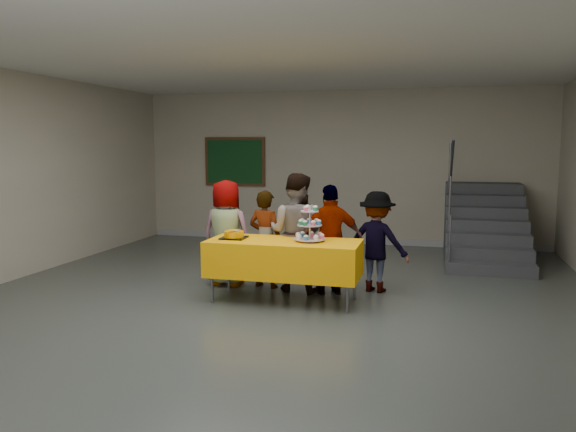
# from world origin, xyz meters

# --- Properties ---
(room_shell) EXTENTS (10.00, 10.04, 3.02)m
(room_shell) POSITION_xyz_m (0.00, 0.02, 2.13)
(room_shell) COLOR #4C514C
(room_shell) RESTS_ON ground
(bake_table) EXTENTS (1.88, 0.78, 0.77)m
(bake_table) POSITION_xyz_m (0.08, 0.60, 0.56)
(bake_table) COLOR #595960
(bake_table) RESTS_ON ground
(cupcake_stand) EXTENTS (0.38, 0.38, 0.44)m
(cupcake_stand) POSITION_xyz_m (0.40, 0.62, 0.94)
(cupcake_stand) COLOR silver
(cupcake_stand) RESTS_ON bake_table
(bear_cake) EXTENTS (0.32, 0.36, 0.12)m
(bear_cake) POSITION_xyz_m (-0.57, 0.58, 0.83)
(bear_cake) COLOR black
(bear_cake) RESTS_ON bake_table
(schoolchild_a) EXTENTS (0.75, 0.52, 1.46)m
(schoolchild_a) POSITION_xyz_m (-0.91, 1.21, 0.73)
(schoolchild_a) COLOR slate
(schoolchild_a) RESTS_ON ground
(schoolchild_b) EXTENTS (0.55, 0.42, 1.33)m
(schoolchild_b) POSITION_xyz_m (-0.35, 1.23, 0.67)
(schoolchild_b) COLOR slate
(schoolchild_b) RESTS_ON ground
(schoolchild_c) EXTENTS (0.84, 0.70, 1.57)m
(schoolchild_c) POSITION_xyz_m (0.09, 1.15, 0.79)
(schoolchild_c) COLOR slate
(schoolchild_c) RESTS_ON ground
(schoolchild_d) EXTENTS (0.91, 0.66, 1.44)m
(schoolchild_d) POSITION_xyz_m (0.58, 1.10, 0.72)
(schoolchild_d) COLOR slate
(schoolchild_d) RESTS_ON ground
(schoolchild_e) EXTENTS (0.96, 0.69, 1.34)m
(schoolchild_e) POSITION_xyz_m (1.14, 1.39, 0.67)
(schoolchild_e) COLOR slate
(schoolchild_e) RESTS_ON ground
(staircase) EXTENTS (1.30, 2.40, 2.04)m
(staircase) POSITION_xyz_m (2.70, 4.13, 0.49)
(staircase) COLOR #424447
(staircase) RESTS_ON ground
(noticeboard) EXTENTS (1.30, 0.05, 1.00)m
(noticeboard) POSITION_xyz_m (-2.15, 4.96, 1.60)
(noticeboard) COLOR #472B16
(noticeboard) RESTS_ON ground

